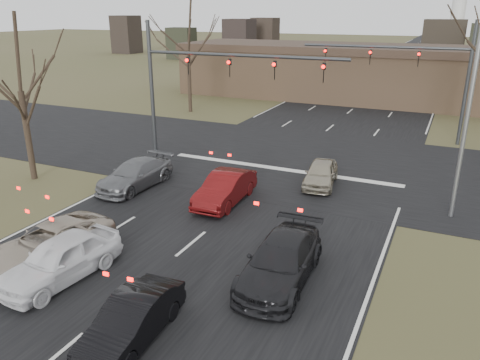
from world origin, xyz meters
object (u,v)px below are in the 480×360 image
(car_silver_ahead, at_px, (321,173))
(car_red_ahead, at_px, (225,188))
(car_charcoal_sedan, at_px, (281,261))
(streetlight_right_far, at_px, (476,55))
(car_black_hatch, at_px, (132,320))
(car_silver_suv, at_px, (52,242))
(mast_arm_far, at_px, (423,67))
(streetlight_right_near, at_px, (467,88))
(car_grey_ahead, at_px, (135,174))
(car_white_sedan, at_px, (61,259))
(mast_arm_near, at_px, (198,74))
(building, at_px, (388,74))

(car_silver_ahead, bearing_deg, car_red_ahead, -136.57)
(car_charcoal_sedan, bearing_deg, streetlight_right_far, 75.40)
(car_black_hatch, bearing_deg, car_silver_suv, 151.66)
(car_silver_suv, bearing_deg, streetlight_right_far, 70.96)
(streetlight_right_far, xyz_separation_m, car_charcoal_sedan, (-5.32, -24.96, -4.87))
(mast_arm_far, bearing_deg, car_silver_suv, -113.86)
(streetlight_right_near, bearing_deg, car_red_ahead, -164.12)
(streetlight_right_near, xyz_separation_m, streetlight_right_far, (0.50, 17.00, 0.00))
(car_silver_ahead, bearing_deg, car_grey_ahead, -160.73)
(car_white_sedan, bearing_deg, car_black_hatch, -14.67)
(car_silver_suv, bearing_deg, car_grey_ahead, 110.63)
(mast_arm_near, xyz_separation_m, car_silver_ahead, (7.96, -1.53, -4.44))
(mast_arm_far, distance_m, car_silver_ahead, 12.81)
(streetlight_right_near, bearing_deg, car_silver_suv, -141.98)
(streetlight_right_far, bearing_deg, car_white_sedan, -113.19)
(mast_arm_near, height_order, mast_arm_far, same)
(car_silver_suv, bearing_deg, streetlight_right_near, 45.23)
(car_grey_ahead, height_order, car_silver_ahead, car_grey_ahead)
(car_white_sedan, bearing_deg, streetlight_right_far, 72.96)
(car_silver_suv, xyz_separation_m, car_silver_ahead, (6.73, 11.50, -0.01))
(car_white_sedan, distance_m, car_silver_ahead, 13.53)
(mast_arm_far, xyz_separation_m, streetlight_right_far, (3.14, 4.00, 0.57))
(car_silver_suv, relative_size, car_black_hatch, 1.23)
(mast_arm_near, xyz_separation_m, car_white_sedan, (2.58, -13.94, -4.33))
(car_white_sedan, relative_size, car_grey_ahead, 0.93)
(streetlight_right_far, bearing_deg, car_red_ahead, -116.89)
(building, xyz_separation_m, car_black_hatch, (-0.60, -40.48, -2.04))
(car_white_sedan, distance_m, car_grey_ahead, 8.72)
(streetlight_right_far, xyz_separation_m, car_black_hatch, (-7.92, -29.48, -4.96))
(streetlight_right_near, bearing_deg, car_white_sedan, -136.36)
(car_white_sedan, relative_size, car_black_hatch, 1.15)
(car_silver_suv, distance_m, car_charcoal_sedan, 8.26)
(streetlight_right_far, relative_size, car_silver_suv, 2.15)
(car_silver_suv, relative_size, car_white_sedan, 1.07)
(building, distance_m, mast_arm_far, 15.75)
(streetlight_right_far, xyz_separation_m, car_red_ahead, (-9.99, -19.70, -4.87))
(car_black_hatch, distance_m, car_silver_ahead, 14.01)
(streetlight_right_far, relative_size, car_white_sedan, 2.30)
(mast_arm_far, xyz_separation_m, car_charcoal_sedan, (-2.18, -20.96, -4.30))
(car_silver_suv, height_order, car_silver_ahead, car_silver_suv)
(car_silver_ahead, bearing_deg, streetlight_right_far, 59.60)
(streetlight_right_near, distance_m, car_silver_ahead, 7.99)
(car_grey_ahead, distance_m, car_red_ahead, 5.06)
(car_red_ahead, bearing_deg, car_black_hatch, -79.60)
(building, height_order, car_grey_ahead, building)
(car_silver_ahead, bearing_deg, streetlight_right_near, -20.96)
(building, height_order, car_red_ahead, building)
(car_silver_suv, relative_size, car_red_ahead, 1.07)
(mast_arm_far, distance_m, car_charcoal_sedan, 21.51)
(car_silver_suv, bearing_deg, mast_arm_far, 73.35)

